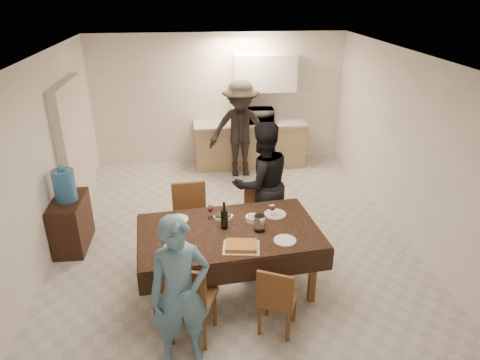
{
  "coord_description": "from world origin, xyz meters",
  "views": [
    {
      "loc": [
        -0.49,
        -5.45,
        3.43
      ],
      "look_at": [
        0.07,
        -0.3,
        1.04
      ],
      "focal_mm": 32.0,
      "sensor_mm": 36.0,
      "label": 1
    }
  ],
  "objects_px": {
    "wine_bottle": "(224,215)",
    "person_far": "(262,184)",
    "water_pitcher": "(260,223)",
    "person_kitchen": "(241,129)",
    "dining_table": "(229,233)",
    "microwave": "(261,115)",
    "water_jug": "(64,185)",
    "savoury_tart": "(241,246)",
    "console": "(72,223)",
    "person_near": "(180,294)"
  },
  "relations": [
    {
      "from": "wine_bottle",
      "to": "savoury_tart",
      "type": "relative_size",
      "value": 0.86
    },
    {
      "from": "savoury_tart",
      "to": "dining_table",
      "type": "bearing_deg",
      "value": 104.74
    },
    {
      "from": "console",
      "to": "person_kitchen",
      "type": "height_order",
      "value": "person_kitchen"
    },
    {
      "from": "person_near",
      "to": "microwave",
      "type": "bearing_deg",
      "value": 61.39
    },
    {
      "from": "dining_table",
      "to": "person_kitchen",
      "type": "distance_m",
      "value": 3.45
    },
    {
      "from": "microwave",
      "to": "person_kitchen",
      "type": "xyz_separation_m",
      "value": [
        -0.45,
        -0.45,
        -0.13
      ]
    },
    {
      "from": "microwave",
      "to": "person_far",
      "type": "distance_m",
      "value": 2.85
    },
    {
      "from": "microwave",
      "to": "person_near",
      "type": "xyz_separation_m",
      "value": [
        -1.51,
        -4.91,
        -0.25
      ]
    },
    {
      "from": "water_jug",
      "to": "person_far",
      "type": "relative_size",
      "value": 0.24
    },
    {
      "from": "person_kitchen",
      "to": "console",
      "type": "bearing_deg",
      "value": -139.45
    },
    {
      "from": "person_near",
      "to": "person_far",
      "type": "bearing_deg",
      "value": 50.85
    },
    {
      "from": "person_far",
      "to": "dining_table",
      "type": "bearing_deg",
      "value": 44.97
    },
    {
      "from": "dining_table",
      "to": "water_pitcher",
      "type": "height_order",
      "value": "water_pitcher"
    },
    {
      "from": "console",
      "to": "savoury_tart",
      "type": "relative_size",
      "value": 2.01
    },
    {
      "from": "console",
      "to": "person_far",
      "type": "relative_size",
      "value": 0.45
    },
    {
      "from": "dining_table",
      "to": "water_jug",
      "type": "distance_m",
      "value": 2.42
    },
    {
      "from": "person_near",
      "to": "water_jug",
      "type": "bearing_deg",
      "value": 114.05
    },
    {
      "from": "water_pitcher",
      "to": "console",
      "type": "bearing_deg",
      "value": 154.05
    },
    {
      "from": "person_near",
      "to": "person_kitchen",
      "type": "bearing_deg",
      "value": 65.1
    },
    {
      "from": "microwave",
      "to": "water_jug",
      "type": "bearing_deg",
      "value": 41.24
    },
    {
      "from": "water_pitcher",
      "to": "savoury_tart",
      "type": "distance_m",
      "value": 0.42
    },
    {
      "from": "person_far",
      "to": "person_kitchen",
      "type": "height_order",
      "value": "person_kitchen"
    },
    {
      "from": "water_jug",
      "to": "savoury_tart",
      "type": "height_order",
      "value": "water_jug"
    },
    {
      "from": "water_pitcher",
      "to": "person_far",
      "type": "xyz_separation_m",
      "value": [
        0.2,
        1.1,
        -0.02
      ]
    },
    {
      "from": "water_pitcher",
      "to": "person_kitchen",
      "type": "xyz_separation_m",
      "value": [
        0.16,
        3.46,
        0.01
      ]
    },
    {
      "from": "wine_bottle",
      "to": "microwave",
      "type": "distance_m",
      "value": 3.94
    },
    {
      "from": "dining_table",
      "to": "wine_bottle",
      "type": "distance_m",
      "value": 0.22
    },
    {
      "from": "person_far",
      "to": "water_jug",
      "type": "bearing_deg",
      "value": -19.62
    },
    {
      "from": "savoury_tart",
      "to": "microwave",
      "type": "height_order",
      "value": "microwave"
    },
    {
      "from": "savoury_tart",
      "to": "water_pitcher",
      "type": "bearing_deg",
      "value": 52.85
    },
    {
      "from": "dining_table",
      "to": "microwave",
      "type": "xyz_separation_m",
      "value": [
        0.96,
        3.86,
        0.27
      ]
    },
    {
      "from": "person_kitchen",
      "to": "dining_table",
      "type": "bearing_deg",
      "value": -98.55
    },
    {
      "from": "wine_bottle",
      "to": "dining_table",
      "type": "bearing_deg",
      "value": -45.0
    },
    {
      "from": "console",
      "to": "person_kitchen",
      "type": "relative_size",
      "value": 0.43
    },
    {
      "from": "dining_table",
      "to": "water_jug",
      "type": "height_order",
      "value": "water_jug"
    },
    {
      "from": "person_far",
      "to": "water_pitcher",
      "type": "bearing_deg",
      "value": 62.31
    },
    {
      "from": "console",
      "to": "person_far",
      "type": "bearing_deg",
      "value": -2.23
    },
    {
      "from": "savoury_tart",
      "to": "microwave",
      "type": "relative_size",
      "value": 0.78
    },
    {
      "from": "wine_bottle",
      "to": "savoury_tart",
      "type": "height_order",
      "value": "wine_bottle"
    },
    {
      "from": "water_jug",
      "to": "person_near",
      "type": "bearing_deg",
      "value": -54.45
    },
    {
      "from": "wine_bottle",
      "to": "water_pitcher",
      "type": "bearing_deg",
      "value": -14.04
    },
    {
      "from": "water_jug",
      "to": "savoury_tart",
      "type": "relative_size",
      "value": 1.1
    },
    {
      "from": "person_near",
      "to": "water_pitcher",
      "type": "bearing_deg",
      "value": 36.51
    },
    {
      "from": "dining_table",
      "to": "water_jug",
      "type": "relative_size",
      "value": 5.04
    },
    {
      "from": "console",
      "to": "savoury_tart",
      "type": "distance_m",
      "value": 2.74
    },
    {
      "from": "dining_table",
      "to": "water_pitcher",
      "type": "distance_m",
      "value": 0.38
    },
    {
      "from": "microwave",
      "to": "dining_table",
      "type": "bearing_deg",
      "value": 76.01
    },
    {
      "from": "water_jug",
      "to": "person_kitchen",
      "type": "distance_m",
      "value": 3.47
    },
    {
      "from": "wine_bottle",
      "to": "person_far",
      "type": "xyz_separation_m",
      "value": [
        0.6,
        1.0,
        -0.09
      ]
    },
    {
      "from": "water_pitcher",
      "to": "microwave",
      "type": "relative_size",
      "value": 0.39
    }
  ]
}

